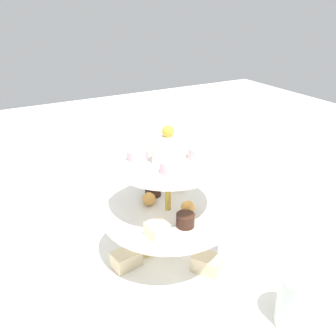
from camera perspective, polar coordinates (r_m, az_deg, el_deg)
The scene contains 5 objects.
ground_plane at distance 0.68m, azimuth -0.00°, elevation -14.20°, with size 2.40×2.40×0.00m, color silver.
tiered_serving_stand at distance 0.63m, azimuth -0.05°, elevation -8.43°, with size 0.28×0.28×0.26m.
water_glass_tall_right at distance 0.68m, azimuth -21.02°, elevation -9.93°, with size 0.07×0.07×0.12m, color silver.
water_glass_short_left at distance 0.58m, azimuth 20.49°, elevation -19.52°, with size 0.06×0.06×0.08m, color silver.
butter_knife_left at distance 0.92m, azimuth -3.79°, elevation -2.65°, with size 0.17×0.01×0.00m, color silver.
Camera 1 is at (0.25, 0.46, 0.44)m, focal length 37.75 mm.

